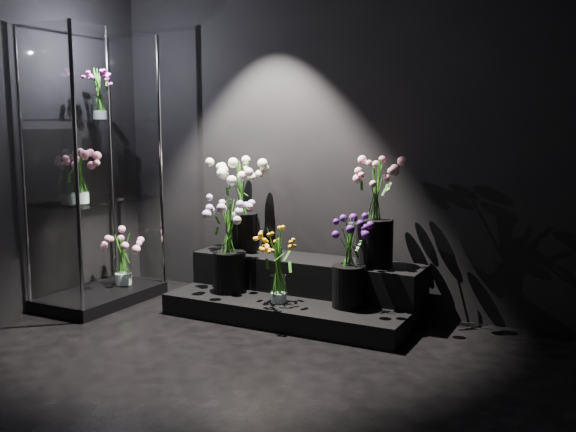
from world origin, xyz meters
The scene contains 12 objects.
floor centered at (0.00, 0.00, 0.00)m, with size 4.00×4.00×0.00m, color black.
wall_back centered at (0.00, 2.00, 1.40)m, with size 4.00×4.00×0.00m, color black.
display_riser centered at (-0.14, 1.63, 0.17)m, with size 1.83×0.81×0.41m.
display_case centered at (-1.69, 1.16, 1.07)m, with size 0.58×0.97×2.14m.
bouquet_orange_bells centered at (-0.16, 1.34, 0.43)m, with size 0.34×0.34×0.54m.
bouquet_lilac centered at (-0.64, 1.45, 0.55)m, with size 0.46×0.46×0.71m.
bouquet_purple centered at (0.33, 1.47, 0.50)m, with size 0.37×0.37×0.63m.
bouquet_cream_roses centered at (-0.73, 1.77, 0.83)m, with size 0.44×0.44×0.73m.
bouquet_pink_roses centered at (0.42, 1.74, 0.84)m, with size 0.43×0.43×0.77m.
bouquet_case_pink centered at (-1.65, 0.95, 1.05)m, with size 0.36×0.36×0.41m.
bouquet_case_magenta centered at (-1.73, 1.28, 1.67)m, with size 0.27×0.27×0.40m.
bouquet_case_base_pink centered at (-1.66, 1.39, 0.34)m, with size 0.43×0.43×0.45m.
Camera 1 is at (1.96, -2.61, 1.43)m, focal length 40.00 mm.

